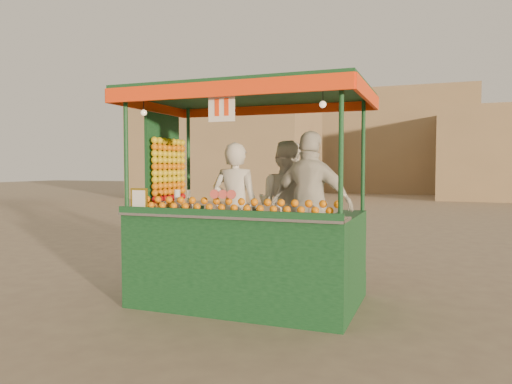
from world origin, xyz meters
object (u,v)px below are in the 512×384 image
at_px(vendor_middle, 286,205).
at_px(juice_cart, 240,235).
at_px(vendor_left, 235,208).
at_px(vendor_right, 311,205).

bearing_deg(vendor_middle, juice_cart, 72.71).
distance_m(vendor_left, vendor_right, 1.08).
height_order(vendor_left, vendor_right, vendor_right).
relative_size(juice_cart, vendor_right, 1.59).
xyz_separation_m(vendor_middle, vendor_right, (0.49, -0.47, 0.05)).
bearing_deg(vendor_left, vendor_right, 175.48).
relative_size(vendor_middle, vendor_right, 0.95).
bearing_deg(vendor_left, juice_cart, 119.14).
bearing_deg(vendor_middle, vendor_right, 144.62).
xyz_separation_m(juice_cart, vendor_right, (0.87, 0.31, 0.39)).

